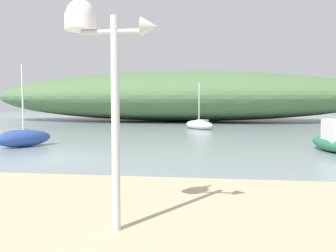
% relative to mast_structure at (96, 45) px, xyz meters
% --- Properties ---
extents(ground_plane, '(120.00, 120.00, 0.00)m').
position_rel_mast_structure_xyz_m(ground_plane, '(-4.45, 7.21, -2.85)').
color(ground_plane, gray).
extents(distant_hill, '(43.61, 15.14, 5.56)m').
position_rel_mast_structure_xyz_m(distant_hill, '(-2.33, 35.33, -0.07)').
color(distant_hill, '#517547').
rests_on(distant_hill, ground).
extents(mast_structure, '(1.31, 0.45, 3.28)m').
position_rel_mast_structure_xyz_m(mast_structure, '(0.00, 0.00, 0.00)').
color(mast_structure, silver).
rests_on(mast_structure, beach_sand).
extents(motorboat_inner_mooring, '(1.51, 3.14, 1.38)m').
position_rel_mast_structure_xyz_m(motorboat_inner_mooring, '(6.55, 10.59, -2.35)').
color(motorboat_inner_mooring, '#287A4C').
rests_on(motorboat_inner_mooring, ground).
extents(sailboat_centre_water, '(2.22, 2.85, 3.79)m').
position_rel_mast_structure_xyz_m(sailboat_centre_water, '(-7.17, 10.41, -2.43)').
color(sailboat_centre_water, '#2D4C9E').
rests_on(sailboat_centre_water, ground).
extents(sailboat_mid_channel, '(2.68, 2.71, 3.59)m').
position_rel_mast_structure_xyz_m(sailboat_mid_channel, '(0.38, 22.57, -2.47)').
color(sailboat_mid_channel, white).
rests_on(sailboat_mid_channel, ground).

